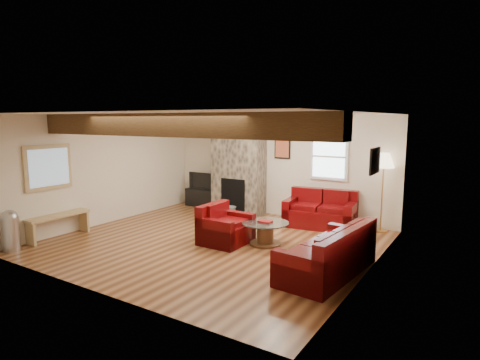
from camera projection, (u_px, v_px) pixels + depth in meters
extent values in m
plane|color=#542C16|center=(213.00, 242.00, 7.92)|extent=(8.00, 8.00, 0.00)
plane|color=white|center=(212.00, 114.00, 7.54)|extent=(8.00, 8.00, 0.00)
plane|color=beige|center=(277.00, 166.00, 10.03)|extent=(8.00, 0.00, 8.00)
plane|color=beige|center=(93.00, 205.00, 5.43)|extent=(8.00, 0.00, 8.00)
plane|color=beige|center=(108.00, 169.00, 9.31)|extent=(0.00, 7.50, 7.50)
plane|color=beige|center=(370.00, 195.00, 6.15)|extent=(0.00, 7.50, 7.50)
cube|color=#33220F|center=(166.00, 125.00, 6.53)|extent=(6.00, 0.36, 0.38)
cube|color=#352F29|center=(238.00, 164.00, 10.35)|extent=(1.40, 0.50, 2.50)
cube|color=black|center=(233.00, 196.00, 10.26)|extent=(0.70, 0.06, 0.90)
cube|color=#352F29|center=(232.00, 212.00, 10.28)|extent=(1.00, 0.25, 0.08)
cylinder|color=#432715|center=(265.00, 243.00, 7.76)|extent=(0.61, 0.61, 0.04)
cylinder|color=#432715|center=(265.00, 234.00, 7.73)|extent=(0.32, 0.32, 0.40)
cylinder|color=silver|center=(265.00, 223.00, 7.70)|extent=(0.91, 0.91, 0.02)
cube|color=maroon|center=(265.00, 221.00, 7.70)|extent=(0.25, 0.18, 0.03)
cube|color=black|center=(203.00, 198.00, 11.15)|extent=(0.98, 0.39, 0.49)
imported|color=black|center=(203.00, 181.00, 11.07)|extent=(0.81, 0.11, 0.47)
cylinder|color=tan|center=(380.00, 231.00, 8.67)|extent=(0.30, 0.30, 0.03)
cylinder|color=tan|center=(382.00, 197.00, 8.56)|extent=(0.03, 0.03, 1.52)
cone|color=beige|center=(384.00, 160.00, 8.44)|extent=(0.44, 0.44, 0.30)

